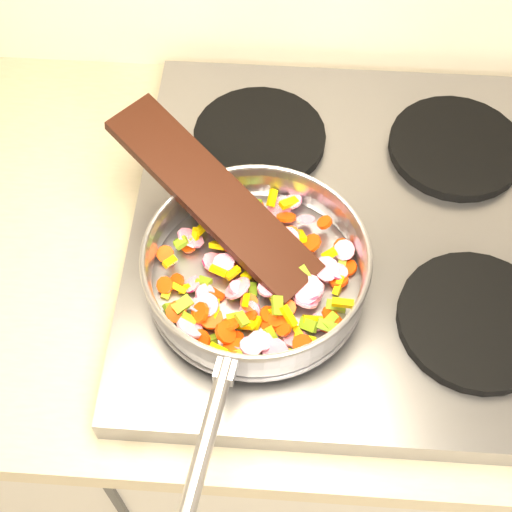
{
  "coord_description": "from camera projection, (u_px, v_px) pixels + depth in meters",
  "views": [
    {
      "loc": [
        -0.8,
        1.1,
        1.71
      ],
      "look_at": [
        -0.83,
        1.56,
        1.01
      ],
      "focal_mm": 50.0,
      "sensor_mm": 36.0,
      "label": 1
    }
  ],
  "objects": [
    {
      "name": "grate_fr",
      "position": [
        476.0,
        321.0,
        0.86
      ],
      "size": [
        0.19,
        0.19,
        0.02
      ],
      "primitive_type": "cylinder",
      "color": "black",
      "rests_on": "cooktop"
    },
    {
      "name": "grate_bl",
      "position": [
        260.0,
        137.0,
        1.02
      ],
      "size": [
        0.19,
        0.19,
        0.02
      ],
      "primitive_type": "cylinder",
      "color": "black",
      "rests_on": "cooktop"
    },
    {
      "name": "grate_br",
      "position": [
        456.0,
        147.0,
        1.01
      ],
      "size": [
        0.19,
        0.19,
        0.02
      ],
      "primitive_type": "cylinder",
      "color": "black",
      "rests_on": "cooktop"
    },
    {
      "name": "vegetable_heap",
      "position": [
        257.0,
        277.0,
        0.86
      ],
      "size": [
        0.26,
        0.25,
        0.05
      ],
      "color": "#EE3A07",
      "rests_on": "saute_pan"
    },
    {
      "name": "saute_pan",
      "position": [
        256.0,
        268.0,
        0.85
      ],
      "size": [
        0.32,
        0.48,
        0.06
      ],
      "rotation": [
        0.0,
        0.0,
        -0.16
      ],
      "color": "#9E9EA5",
      "rests_on": "grate_fl"
    },
    {
      "name": "grate_fl",
      "position": [
        245.0,
        307.0,
        0.87
      ],
      "size": [
        0.19,
        0.19,
        0.02
      ],
      "primitive_type": "cylinder",
      "color": "black",
      "rests_on": "cooktop"
    },
    {
      "name": "cooktop",
      "position": [
        356.0,
        233.0,
        0.97
      ],
      "size": [
        0.6,
        0.6,
        0.04
      ],
      "primitive_type": "cube",
      "color": "#939399",
      "rests_on": "counter_top"
    },
    {
      "name": "wooden_spatula",
      "position": [
        213.0,
        196.0,
        0.88
      ],
      "size": [
        0.29,
        0.26,
        0.09
      ],
      "primitive_type": "cube",
      "rotation": [
        0.0,
        -0.23,
        2.44
      ],
      "color": "black",
      "rests_on": "saute_pan"
    }
  ]
}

